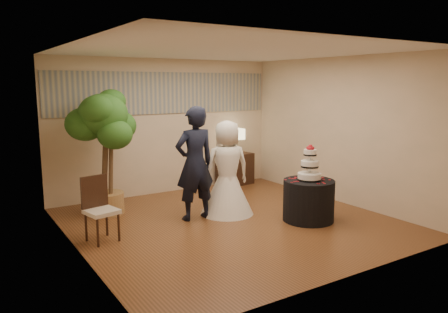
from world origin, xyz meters
TOP-DOWN VIEW (x-y plane):
  - floor at (0.00, 0.00)m, footprint 5.00×5.00m
  - ceiling at (0.00, 0.00)m, footprint 5.00×5.00m
  - wall_back at (0.00, 2.50)m, footprint 5.00×0.06m
  - wall_front at (0.00, -2.50)m, footprint 5.00×0.06m
  - wall_left at (-2.50, 0.00)m, footprint 0.06×5.00m
  - wall_right at (2.50, 0.00)m, footprint 0.06×5.00m
  - mural_border at (0.00, 2.48)m, footprint 4.90×0.02m
  - groom at (-0.43, 0.49)m, footprint 0.71×0.47m
  - bride at (0.20, 0.46)m, footprint 1.11×1.11m
  - cake_table at (1.15, -0.61)m, footprint 1.03×1.03m
  - wedding_cake at (1.15, -0.61)m, footprint 0.39×0.39m
  - console at (1.58, 2.25)m, footprint 0.89×0.48m
  - table_lamp at (1.58, 2.25)m, footprint 0.32×0.32m
  - ficus_tree at (-1.61, 1.59)m, footprint 1.15×1.15m
  - side_chair at (-2.09, 0.28)m, footprint 0.53×0.54m

SIDE VIEW (x-z plane):
  - floor at x=0.00m, z-range 0.00..0.00m
  - cake_table at x=1.15m, z-range 0.00..0.70m
  - console at x=1.58m, z-range 0.00..0.71m
  - side_chair at x=-2.09m, z-range 0.00..0.96m
  - bride at x=0.20m, z-range 0.00..1.67m
  - groom at x=-0.43m, z-range 0.00..1.93m
  - wedding_cake at x=1.15m, z-range 0.70..1.30m
  - table_lamp at x=1.58m, z-range 0.71..1.29m
  - ficus_tree at x=-1.61m, z-range 0.00..2.24m
  - wall_back at x=0.00m, z-range 0.00..2.80m
  - wall_front at x=0.00m, z-range 0.00..2.80m
  - wall_left at x=-2.50m, z-range 0.00..2.80m
  - wall_right at x=2.50m, z-range 0.00..2.80m
  - mural_border at x=0.00m, z-range 1.68..2.52m
  - ceiling at x=0.00m, z-range 2.80..2.80m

